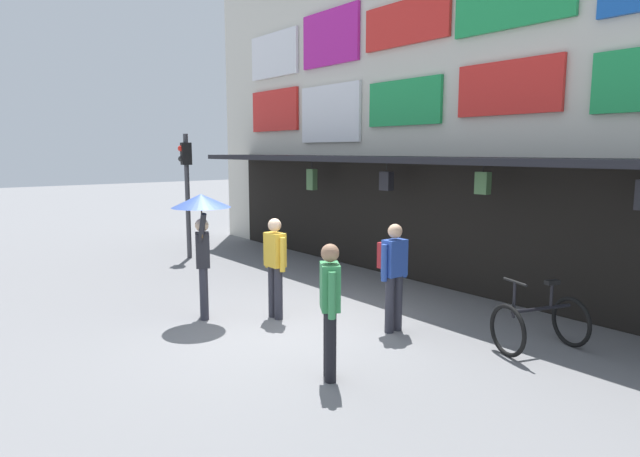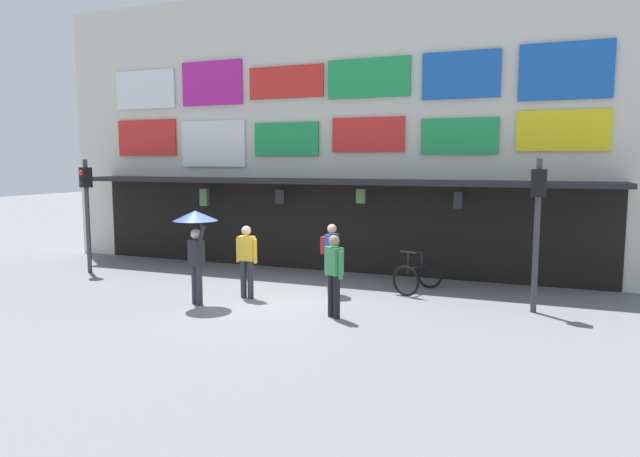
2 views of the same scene
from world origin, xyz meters
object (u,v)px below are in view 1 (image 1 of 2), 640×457
Objects in this scene: pedestrian_in_purple at (393,269)px; pedestrian_in_green at (275,262)px; traffic_light_near at (186,176)px; bicycle_parked at (540,324)px; pedestrian_in_black at (330,304)px; pedestrian_with_umbrella at (202,221)px.

pedestrian_in_purple is 1.98m from pedestrian_in_green.
pedestrian_in_green is at bearing -10.72° from traffic_light_near.
pedestrian_in_purple is at bearing 32.13° from pedestrian_in_green.
pedestrian_in_black reaches higher than bicycle_parked.
pedestrian_with_umbrella is at bearing -127.89° from pedestrian_in_green.
pedestrian_with_umbrella is at bearing -22.19° from traffic_light_near.
pedestrian_with_umbrella is 1.24× the size of pedestrian_in_green.
pedestrian_in_green is (-1.67, -1.05, -0.04)m from pedestrian_in_purple.
pedestrian_in_green is at bearing -150.09° from bicycle_parked.
pedestrian_with_umbrella is at bearing -140.39° from pedestrian_in_purple.
pedestrian_with_umbrella reaches higher than pedestrian_in_purple.
pedestrian_with_umbrella is (4.92, -2.01, -0.50)m from traffic_light_near.
bicycle_parked is 0.79× the size of pedestrian_in_green.
traffic_light_near is 1.54× the size of pedestrian_with_umbrella.
pedestrian_in_green reaches higher than bicycle_parked.
traffic_light_near reaches higher than pedestrian_in_green.
traffic_light_near is 1.90× the size of pedestrian_in_purple.
pedestrian_with_umbrella reaches higher than pedestrian_in_green.
pedestrian_with_umbrella reaches higher than bicycle_parked.
pedestrian_in_purple is at bearing -152.16° from bicycle_parked.
pedestrian_in_green is (5.65, -1.07, -1.19)m from traffic_light_near.
pedestrian_in_black is at bearing -111.03° from bicycle_parked.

